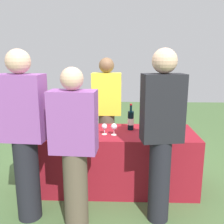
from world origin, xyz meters
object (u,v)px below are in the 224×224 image
object	(u,v)px
wine_bottle_5	(170,120)
wine_glass_0	(77,126)
guest_1	(74,145)
wine_bottle_3	(131,120)
wine_glass_1	(87,126)
guest_2	(161,131)
wine_glass_2	(104,127)
wine_glass_3	(114,127)
wine_bottle_2	(69,119)
wine_bottle_1	(60,122)
ice_bucket	(63,126)
server_pouring	(107,110)
wine_bottle_0	(51,120)
guest_0	(24,132)
wine_bottle_4	(151,120)

from	to	relation	value
wine_bottle_5	wine_glass_0	bearing A→B (deg)	-165.60
guest_1	wine_bottle_3	bearing A→B (deg)	60.31
wine_glass_1	guest_2	xyz separation A→B (m)	(0.79, -0.54, 0.11)
wine_glass_0	wine_glass_2	size ratio (longest dim) A/B	1.09
wine_glass_3	guest_1	distance (m)	0.73
wine_glass_2	wine_glass_0	bearing A→B (deg)	-175.93
wine_glass_2	wine_bottle_2	bearing A→B (deg)	150.90
wine_glass_1	wine_glass_3	bearing A→B (deg)	-2.24
wine_bottle_1	wine_bottle_2	world-z (taller)	wine_bottle_2
wine_bottle_3	wine_glass_1	xyz separation A→B (m)	(-0.52, -0.21, -0.02)
wine_glass_2	wine_glass_3	bearing A→B (deg)	-9.48
wine_glass_1	guest_1	xyz separation A→B (m)	(-0.04, -0.65, -0.00)
wine_glass_2	wine_bottle_5	bearing A→B (deg)	18.26
wine_glass_1	guest_2	bearing A→B (deg)	-34.59
ice_bucket	server_pouring	world-z (taller)	server_pouring
wine_bottle_0	wine_glass_0	size ratio (longest dim) A/B	2.14
guest_0	wine_glass_1	bearing A→B (deg)	49.40
server_pouring	guest_1	bearing A→B (deg)	80.39
guest_2	guest_0	bearing A→B (deg)	172.09
wine_bottle_1	wine_glass_2	size ratio (longest dim) A/B	2.29
wine_bottle_1	wine_bottle_3	size ratio (longest dim) A/B	0.90
guest_1	wine_bottle_4	bearing A→B (deg)	51.10
wine_glass_1	wine_glass_3	size ratio (longest dim) A/B	0.99
guest_0	guest_2	bearing A→B (deg)	4.40
wine_bottle_2	wine_glass_1	xyz separation A→B (m)	(0.27, -0.27, -0.02)
wine_glass_1	ice_bucket	world-z (taller)	ice_bucket
ice_bucket	server_pouring	bearing A→B (deg)	56.73
wine_bottle_0	wine_glass_1	size ratio (longest dim) A/B	2.20
wine_bottle_4	guest_1	distance (m)	1.23
wine_bottle_4	wine_glass_3	bearing A→B (deg)	-149.91
wine_bottle_3	guest_0	xyz separation A→B (m)	(-1.07, -0.76, 0.07)
wine_glass_0	wine_bottle_4	bearing A→B (deg)	16.94
guest_0	guest_1	world-z (taller)	guest_0
wine_bottle_3	server_pouring	world-z (taller)	server_pouring
wine_bottle_2	wine_bottle_3	size ratio (longest dim) A/B	1.03
guest_0	wine_bottle_4	bearing A→B (deg)	35.34
wine_glass_1	wine_glass_3	xyz separation A→B (m)	(0.32, -0.01, -0.00)
guest_0	wine_bottle_0	bearing A→B (deg)	89.94
wine_glass_0	guest_2	world-z (taller)	guest_2
wine_bottle_3	wine_bottle_4	distance (m)	0.27
wine_bottle_5	guest_2	xyz separation A→B (m)	(-0.24, -0.82, 0.10)
wine_bottle_4	guest_0	bearing A→B (deg)	-148.69
wine_bottle_1	server_pouring	xyz separation A→B (m)	(0.56, 0.57, 0.03)
wine_bottle_5	guest_1	xyz separation A→B (m)	(-1.06, -0.92, -0.01)
wine_bottle_2	wine_bottle_3	xyz separation A→B (m)	(0.79, -0.06, -0.00)
wine_bottle_3	wine_glass_2	distance (m)	0.38
wine_glass_1	guest_0	bearing A→B (deg)	-134.63
server_pouring	guest_2	distance (m)	1.43
wine_bottle_0	server_pouring	world-z (taller)	server_pouring
wine_glass_2	guest_2	bearing A→B (deg)	-43.34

